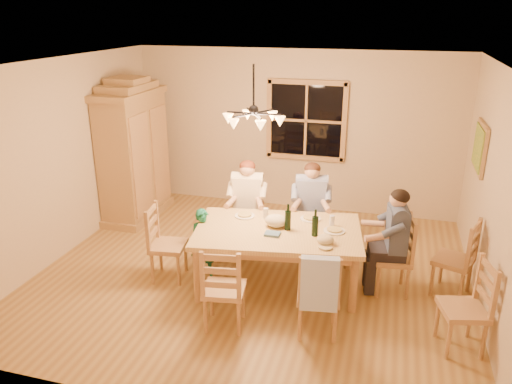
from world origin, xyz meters
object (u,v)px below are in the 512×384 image
(armoire, at_px, (134,155))
(child, at_px, (204,243))
(chair_end_left, at_px, (169,256))
(chandelier, at_px, (254,118))
(chair_near_right, at_px, (318,307))
(chair_far_right, at_px, (310,232))
(chair_spare_back, at_px, (452,271))
(chair_spare_front, at_px, (461,322))
(adult_woman, at_px, (247,194))
(wine_bottle_b, at_px, (315,223))
(chair_near_left, at_px, (225,301))
(chair_end_right, at_px, (391,269))
(wine_bottle_a, at_px, (288,217))
(dining_table, at_px, (278,236))
(chair_far_left, at_px, (248,229))
(adult_slate_man, at_px, (395,229))

(armoire, bearing_deg, child, -41.56)
(chair_end_left, bearing_deg, chandelier, 103.32)
(chandelier, distance_m, chair_near_right, 2.30)
(armoire, distance_m, chair_far_right, 3.17)
(chair_spare_back, bearing_deg, chair_spare_front, -159.51)
(adult_woman, xyz_separation_m, wine_bottle_b, (1.11, -0.92, 0.08))
(chandelier, height_order, chair_end_left, chandelier)
(chair_far_right, relative_size, chair_spare_front, 1.00)
(chair_near_left, distance_m, chair_end_right, 2.12)
(chair_far_right, xyz_separation_m, chair_near_right, (0.41, -1.86, 0.00))
(armoire, bearing_deg, wine_bottle_a, -28.13)
(chair_near_right, xyz_separation_m, wine_bottle_a, (-0.53, 0.88, 0.62))
(wine_bottle_a, height_order, chair_spare_front, wine_bottle_a)
(dining_table, distance_m, chair_near_right, 1.13)
(chair_far_right, distance_m, chair_spare_back, 1.96)
(adult_woman, xyz_separation_m, child, (-0.32, -0.89, -0.38))
(chair_far_right, xyz_separation_m, wine_bottle_a, (-0.12, -0.97, 0.62))
(chandelier, bearing_deg, chair_far_left, 113.12)
(chair_far_right, height_order, adult_slate_man, adult_slate_man)
(armoire, xyz_separation_m, chair_spare_front, (4.87, -2.31, -0.75))
(armoire, bearing_deg, chandelier, -29.62)
(chandelier, xyz_separation_m, chair_spare_front, (2.45, -0.93, -1.77))
(chair_end_right, xyz_separation_m, wine_bottle_a, (-1.26, -0.19, 0.62))
(chair_near_right, xyz_separation_m, adult_woman, (-1.29, 1.72, 0.54))
(armoire, height_order, adult_slate_man, armoire)
(wine_bottle_b, bearing_deg, chair_near_right, -77.09)
(chair_near_left, bearing_deg, dining_table, 62.10)
(chair_far_left, bearing_deg, chandelier, 104.09)
(dining_table, relative_size, wine_bottle_a, 6.60)
(chair_near_left, xyz_separation_m, chair_end_left, (-1.03, 0.80, 0.00))
(chair_far_left, relative_size, adult_woman, 1.13)
(adult_woman, height_order, chair_spare_back, adult_woman)
(child, bearing_deg, chair_spare_front, -40.16)
(chair_end_left, bearing_deg, adult_slate_man, 90.00)
(chair_near_left, bearing_deg, child, 113.30)
(chair_far_right, height_order, chair_end_right, same)
(dining_table, bearing_deg, chair_near_left, -108.87)
(chair_far_right, distance_m, child, 1.60)
(chair_near_left, distance_m, chair_spare_back, 2.79)
(chair_far_right, bearing_deg, chair_spare_front, 127.82)
(chair_near_left, distance_m, wine_bottle_a, 1.30)
(chair_end_left, height_order, child, chair_end_left)
(dining_table, relative_size, child, 2.36)
(chair_end_right, relative_size, wine_bottle_b, 3.00)
(chair_end_left, relative_size, chair_end_right, 1.00)
(child, bearing_deg, chair_near_right, -54.31)
(armoire, distance_m, chair_spare_back, 5.08)
(chair_far_left, height_order, wine_bottle_b, wine_bottle_b)
(child, relative_size, chair_spare_front, 0.93)
(chair_spare_front, height_order, chair_spare_back, same)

